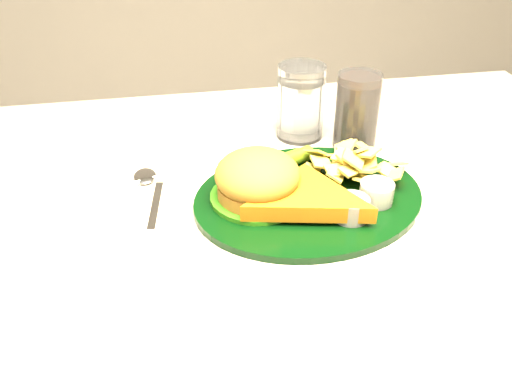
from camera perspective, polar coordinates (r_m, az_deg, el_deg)
dinner_plate at (r=0.76m, az=5.40°, el=1.36°), size 0.37×0.33×0.07m
water_glass at (r=0.92m, az=4.49°, el=8.96°), size 0.08×0.08×0.12m
cola_glass at (r=0.89m, az=10.05°, el=7.84°), size 0.08×0.08×0.12m
fork_napkin at (r=0.78m, az=10.27°, el=-0.34°), size 0.15×0.19×0.01m
spoon at (r=0.77m, az=-10.02°, el=-1.15°), size 0.06×0.16×0.01m
wrapped_straw at (r=0.85m, az=-6.14°, el=2.47°), size 0.21×0.13×0.01m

